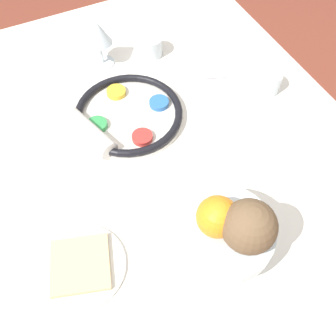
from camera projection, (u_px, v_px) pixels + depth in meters
ground_plane at (159, 254)px, 1.64m from camera, size 8.00×8.00×0.00m
dining_table at (156, 211)px, 1.33m from camera, size 1.27×1.04×0.76m
seder_plate at (129, 114)px, 1.05m from camera, size 0.29×0.29×0.03m
wine_glass at (98, 34)px, 1.10m from camera, size 0.08×0.08×0.14m
fruit_stand at (221, 235)px, 0.77m from camera, size 0.20×0.20×0.11m
orange_fruit at (218, 217)px, 0.72m from camera, size 0.08×0.08×0.08m
coconut at (249, 227)px, 0.70m from camera, size 0.10×0.10×0.10m
bread_plate at (81, 266)px, 0.82m from camera, size 0.19×0.19×0.02m
napkin_roll at (89, 133)px, 1.00m from camera, size 0.17×0.10×0.05m
cup_near at (268, 82)px, 1.10m from camera, size 0.07×0.07×0.06m
cup_mid at (151, 46)px, 1.18m from camera, size 0.07×0.07×0.06m
fork_left at (199, 77)px, 1.15m from camera, size 0.08×0.17×0.01m
fork_right at (203, 83)px, 1.13m from camera, size 0.07×0.17×0.01m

